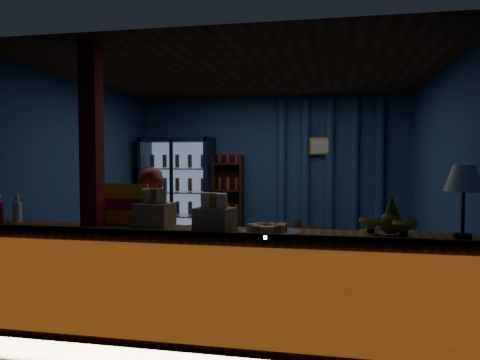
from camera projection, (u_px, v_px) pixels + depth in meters
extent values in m
plane|color=#515154|center=(246.00, 282.00, 5.91)|extent=(4.60, 4.60, 0.00)
plane|color=navy|center=(270.00, 173.00, 8.00)|extent=(4.60, 0.00, 4.60)
plane|color=navy|center=(195.00, 193.00, 3.69)|extent=(4.60, 0.00, 4.60)
plane|color=navy|center=(79.00, 177.00, 6.30)|extent=(0.00, 4.40, 4.40)
plane|color=navy|center=(442.00, 181.00, 5.39)|extent=(0.00, 4.40, 4.40)
plane|color=#472D19|center=(247.00, 74.00, 5.78)|extent=(4.60, 4.60, 0.00)
cube|color=brown|center=(206.00, 285.00, 4.03)|extent=(4.40, 0.55, 0.95)
cube|color=red|center=(196.00, 295.00, 3.74)|extent=(4.35, 0.02, 0.81)
cube|color=#361A11|center=(196.00, 234.00, 3.74)|extent=(4.40, 0.04, 0.04)
cube|color=maroon|center=(92.00, 188.00, 4.19)|extent=(0.16, 0.16, 2.60)
cube|color=black|center=(183.00, 192.00, 8.25)|extent=(1.20, 0.06, 1.90)
cube|color=black|center=(146.00, 193.00, 8.10)|extent=(0.06, 0.60, 1.90)
cube|color=black|center=(210.00, 194.00, 7.87)|extent=(0.06, 0.60, 1.90)
cube|color=black|center=(177.00, 140.00, 7.93)|extent=(1.20, 0.60, 0.08)
cube|color=black|center=(178.00, 246.00, 8.03)|extent=(1.20, 0.60, 0.08)
cube|color=#99B2D8|center=(182.00, 192.00, 8.20)|extent=(1.08, 0.02, 1.74)
cube|color=white|center=(172.00, 195.00, 7.71)|extent=(1.12, 0.02, 1.78)
cube|color=black|center=(171.00, 195.00, 7.69)|extent=(0.05, 0.05, 1.80)
cube|color=silver|center=(178.00, 238.00, 8.02)|extent=(1.08, 0.48, 0.02)
cylinder|color=#AA3C18|center=(153.00, 230.00, 8.11)|extent=(0.07, 0.07, 0.22)
cylinder|color=#1B6C2A|center=(165.00, 231.00, 8.06)|extent=(0.07, 0.07, 0.22)
cylinder|color=olive|center=(178.00, 231.00, 8.02)|extent=(0.07, 0.07, 0.22)
cylinder|color=navy|center=(190.00, 231.00, 7.97)|extent=(0.07, 0.07, 0.22)
cylinder|color=maroon|center=(203.00, 232.00, 7.93)|extent=(0.07, 0.07, 0.22)
cube|color=silver|center=(178.00, 215.00, 8.00)|extent=(1.08, 0.48, 0.02)
cylinder|color=#1B6C2A|center=(153.00, 207.00, 8.08)|extent=(0.07, 0.07, 0.22)
cylinder|color=olive|center=(165.00, 207.00, 8.04)|extent=(0.07, 0.07, 0.22)
cylinder|color=navy|center=(178.00, 208.00, 8.00)|extent=(0.07, 0.07, 0.22)
cylinder|color=maroon|center=(190.00, 208.00, 7.95)|extent=(0.07, 0.07, 0.22)
cylinder|color=#AA3C18|center=(203.00, 208.00, 7.91)|extent=(0.07, 0.07, 0.22)
cube|color=silver|center=(178.00, 192.00, 7.98)|extent=(1.08, 0.48, 0.02)
cylinder|color=olive|center=(153.00, 184.00, 8.06)|extent=(0.07, 0.07, 0.22)
cylinder|color=navy|center=(165.00, 184.00, 8.02)|extent=(0.07, 0.07, 0.22)
cylinder|color=maroon|center=(177.00, 184.00, 7.97)|extent=(0.07, 0.07, 0.22)
cylinder|color=#AA3C18|center=(190.00, 185.00, 7.93)|extent=(0.07, 0.07, 0.22)
cylinder|color=#1B6C2A|center=(203.00, 185.00, 7.88)|extent=(0.07, 0.07, 0.22)
cube|color=silver|center=(177.00, 169.00, 7.96)|extent=(1.08, 0.48, 0.02)
cylinder|color=navy|center=(152.00, 161.00, 8.04)|extent=(0.07, 0.07, 0.22)
cylinder|color=maroon|center=(165.00, 161.00, 8.00)|extent=(0.07, 0.07, 0.22)
cylinder|color=#AA3C18|center=(177.00, 161.00, 7.95)|extent=(0.07, 0.07, 0.22)
cylinder|color=#1B6C2A|center=(190.00, 161.00, 7.91)|extent=(0.07, 0.07, 0.22)
cylinder|color=olive|center=(203.00, 161.00, 7.86)|extent=(0.07, 0.07, 0.22)
cube|color=#361A11|center=(230.00, 201.00, 8.11)|extent=(0.50, 0.02, 1.60)
cube|color=#361A11|center=(215.00, 202.00, 8.03)|extent=(0.03, 0.28, 1.60)
cube|color=#361A11|center=(242.00, 202.00, 7.94)|extent=(0.03, 0.28, 1.60)
cube|color=#361A11|center=(228.00, 243.00, 8.02)|extent=(0.46, 0.26, 0.02)
cube|color=#361A11|center=(228.00, 217.00, 8.00)|extent=(0.46, 0.26, 0.02)
cube|color=#361A11|center=(228.00, 190.00, 7.98)|extent=(0.46, 0.26, 0.02)
cube|color=#361A11|center=(228.00, 164.00, 7.95)|extent=(0.46, 0.26, 0.02)
cylinder|color=navy|center=(282.00, 173.00, 7.90)|extent=(0.14, 0.14, 2.50)
cylinder|color=navy|center=(305.00, 173.00, 7.82)|extent=(0.14, 0.14, 2.50)
cylinder|color=navy|center=(330.00, 173.00, 7.74)|extent=(0.14, 0.14, 2.50)
cylinder|color=navy|center=(355.00, 173.00, 7.66)|extent=(0.14, 0.14, 2.50)
cylinder|color=navy|center=(380.00, 174.00, 7.58)|extent=(0.14, 0.14, 2.50)
cube|color=gold|center=(321.00, 146.00, 7.71)|extent=(0.36, 0.03, 0.28)
cube|color=silver|center=(321.00, 146.00, 7.69)|extent=(0.30, 0.01, 0.22)
imported|color=maroon|center=(151.00, 241.00, 4.72)|extent=(0.61, 0.48, 1.47)
imported|color=#57AF5A|center=(388.00, 247.00, 6.83)|extent=(0.81, 0.81, 0.53)
cube|color=#361A11|center=(298.00, 243.00, 7.23)|extent=(0.54, 0.40, 0.49)
cylinder|color=#361A11|center=(298.00, 224.00, 7.21)|extent=(0.10, 0.10, 0.10)
cube|color=#FFB20D|center=(123.00, 204.00, 4.38)|extent=(0.48, 0.11, 0.38)
cube|color=#BA0C2A|center=(122.00, 204.00, 4.36)|extent=(0.40, 0.04, 0.10)
cylinder|color=silver|center=(17.00, 212.00, 4.50)|extent=(0.08, 0.08, 0.19)
cylinder|color=silver|center=(17.00, 198.00, 4.49)|extent=(0.04, 0.04, 0.08)
cylinder|color=white|center=(17.00, 195.00, 4.49)|extent=(0.04, 0.04, 0.02)
cube|color=#9A754A|center=(215.00, 220.00, 3.96)|extent=(0.36, 0.32, 0.20)
cube|color=orange|center=(207.00, 200.00, 3.98)|extent=(0.09, 0.07, 0.13)
cube|color=#B55C22|center=(215.00, 200.00, 3.95)|extent=(0.09, 0.07, 0.13)
cube|color=orange|center=(223.00, 201.00, 3.92)|extent=(0.09, 0.07, 0.13)
cube|color=#9A754A|center=(154.00, 215.00, 4.28)|extent=(0.35, 0.29, 0.21)
cube|color=orange|center=(146.00, 196.00, 4.29)|extent=(0.09, 0.06, 0.13)
cube|color=#B55C22|center=(154.00, 196.00, 4.27)|extent=(0.09, 0.06, 0.13)
cube|color=orange|center=(162.00, 196.00, 4.24)|extent=(0.09, 0.06, 0.13)
cylinder|color=silver|center=(270.00, 232.00, 3.84)|extent=(0.49, 0.49, 0.03)
cube|color=orange|center=(281.00, 228.00, 3.82)|extent=(0.11, 0.08, 0.05)
cube|color=#B55C22|center=(279.00, 226.00, 3.89)|extent=(0.13, 0.13, 0.05)
cube|color=orange|center=(271.00, 226.00, 3.93)|extent=(0.08, 0.11, 0.05)
cube|color=#B55C22|center=(263.00, 226.00, 3.91)|extent=(0.13, 0.13, 0.05)
cube|color=orange|center=(258.00, 227.00, 3.85)|extent=(0.11, 0.08, 0.05)
cube|color=#B55C22|center=(260.00, 228.00, 3.78)|extent=(0.13, 0.13, 0.05)
cube|color=orange|center=(268.00, 229.00, 3.74)|extent=(0.08, 0.11, 0.05)
cube|color=#B55C22|center=(277.00, 229.00, 3.75)|extent=(0.13, 0.13, 0.05)
cylinder|color=black|center=(462.00, 236.00, 3.59)|extent=(0.14, 0.14, 0.05)
cylinder|color=black|center=(463.00, 210.00, 3.58)|extent=(0.03, 0.03, 0.41)
cone|color=white|center=(464.00, 178.00, 3.56)|extent=(0.29, 0.29, 0.20)
sphere|color=brown|center=(391.00, 223.00, 3.76)|extent=(0.18, 0.18, 0.18)
cone|color=#29531C|center=(392.00, 204.00, 3.76)|extent=(0.10, 0.10, 0.14)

